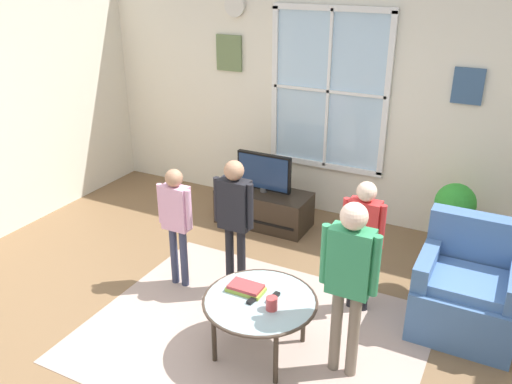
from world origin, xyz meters
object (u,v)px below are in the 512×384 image
at_px(book_stack, 246,288).
at_px(cup, 272,303).
at_px(person_green_shirt, 349,272).
at_px(potted_plant_by_window, 454,213).
at_px(remote_near_cup, 254,299).
at_px(person_black_shirt, 235,212).
at_px(person_pink_shirt, 176,215).
at_px(television, 264,172).
at_px(remote_near_books, 273,297).
at_px(coffee_table, 260,303).
at_px(person_red_shirt, 363,232).
at_px(tv_stand, 264,208).
at_px(armchair, 467,291).

bearing_deg(book_stack, cup, -22.77).
xyz_separation_m(person_green_shirt, potted_plant_by_window, (0.40, 2.04, -0.36)).
bearing_deg(remote_near_cup, person_black_shirt, 128.64).
bearing_deg(person_pink_shirt, television, 84.47).
relative_size(television, person_black_shirt, 0.50).
distance_m(television, remote_near_books, 2.10).
distance_m(person_pink_shirt, potted_plant_by_window, 2.64).
bearing_deg(potted_plant_by_window, person_pink_shirt, -141.71).
bearing_deg(person_black_shirt, remote_near_cup, -51.36).
relative_size(book_stack, potted_plant_by_window, 0.36).
bearing_deg(cup, person_black_shirt, 134.51).
distance_m(coffee_table, person_red_shirt, 1.02).
bearing_deg(remote_near_books, person_green_shirt, 2.37).
bearing_deg(potted_plant_by_window, television, -173.60).
xyz_separation_m(tv_stand, person_red_shirt, (1.39, -1.04, 0.53)).
bearing_deg(potted_plant_by_window, remote_near_cup, -116.32).
bearing_deg(remote_near_books, person_black_shirt, 137.86).
relative_size(coffee_table, person_red_shirt, 0.73).
bearing_deg(television, armchair, -21.75).
distance_m(armchair, remote_near_cup, 1.70).
distance_m(cup, person_green_shirt, 0.61).
height_order(coffee_table, potted_plant_by_window, potted_plant_by_window).
bearing_deg(person_black_shirt, armchair, 11.63).
xyz_separation_m(armchair, person_pink_shirt, (-2.35, -0.53, 0.37)).
distance_m(armchair, potted_plant_by_window, 1.15).
bearing_deg(coffee_table, remote_near_cup, -151.66).
distance_m(armchair, book_stack, 1.74).
bearing_deg(remote_near_cup, tv_stand, 114.50).
relative_size(armchair, person_pink_shirt, 0.78).
bearing_deg(person_black_shirt, remote_near_books, -42.14).
xyz_separation_m(person_red_shirt, person_pink_shirt, (-1.53, -0.38, -0.02)).
distance_m(armchair, person_red_shirt, 0.93).
height_order(television, remote_near_books, television).
bearing_deg(person_red_shirt, cup, -111.35).
distance_m(coffee_table, person_pink_shirt, 1.18).
distance_m(person_black_shirt, potted_plant_by_window, 2.18).
relative_size(armchair, remote_near_books, 6.21).
bearing_deg(tv_stand, remote_near_cup, -65.50).
bearing_deg(person_green_shirt, person_red_shirt, 99.83).
height_order(armchair, person_pink_shirt, person_pink_shirt).
relative_size(person_black_shirt, potted_plant_by_window, 1.60).
bearing_deg(remote_near_cup, book_stack, 146.22).
height_order(person_pink_shirt, person_green_shirt, person_green_shirt).
height_order(remote_near_books, person_black_shirt, person_black_shirt).
bearing_deg(tv_stand, remote_near_books, -61.77).
relative_size(coffee_table, cup, 8.87).
height_order(television, coffee_table, television).
bearing_deg(armchair, tv_stand, 158.19).
height_order(remote_near_books, person_pink_shirt, person_pink_shirt).
bearing_deg(person_red_shirt, tv_stand, 143.19).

